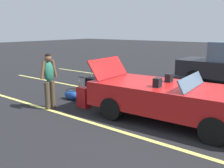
% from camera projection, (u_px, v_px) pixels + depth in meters
% --- Properties ---
extents(ground_plane, '(80.00, 80.00, 0.00)m').
position_uv_depth(ground_plane, '(169.00, 120.00, 6.55)').
color(ground_plane, black).
extents(lot_line_near, '(18.00, 0.12, 0.01)m').
position_uv_depth(lot_line_near, '(142.00, 138.00, 5.48)').
color(lot_line_near, '#EAE066').
rests_on(lot_line_near, ground_plane).
extents(lot_line_mid, '(18.00, 0.12, 0.01)m').
position_uv_depth(lot_line_mid, '(188.00, 108.00, 7.57)').
color(lot_line_mid, '#EAE066').
rests_on(lot_line_mid, ground_plane).
extents(lot_line_far, '(18.00, 0.12, 0.01)m').
position_uv_depth(lot_line_far, '(214.00, 91.00, 9.65)').
color(lot_line_far, '#EAE066').
rests_on(lot_line_far, ground_plane).
extents(convertible_car, '(4.31, 2.00, 1.49)m').
position_uv_depth(convertible_car, '(178.00, 100.00, 6.31)').
color(convertible_car, red).
rests_on(convertible_car, ground_plane).
extents(suitcase_large_black, '(0.49, 0.31, 0.96)m').
position_uv_depth(suitcase_large_black, '(93.00, 89.00, 8.40)').
color(suitcase_large_black, black).
rests_on(suitcase_large_black, ground_plane).
extents(suitcase_medium_bright, '(0.42, 0.27, 0.95)m').
position_uv_depth(suitcase_medium_bright, '(84.00, 97.00, 7.60)').
color(suitcase_medium_bright, red).
rests_on(suitcase_medium_bright, ground_plane).
extents(duffel_bag, '(0.65, 0.39, 0.34)m').
position_uv_depth(duffel_bag, '(72.00, 95.00, 8.44)').
color(duffel_bag, '#1E479E').
rests_on(duffel_bag, ground_plane).
extents(traveler_person, '(0.22, 0.60, 1.65)m').
position_uv_depth(traveler_person, '(49.00, 78.00, 7.32)').
color(traveler_person, '#4C3F2D').
rests_on(traveler_person, ground_plane).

